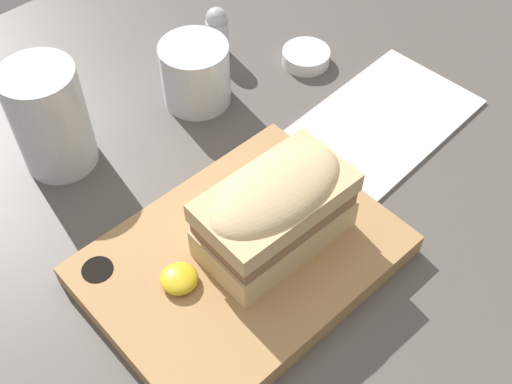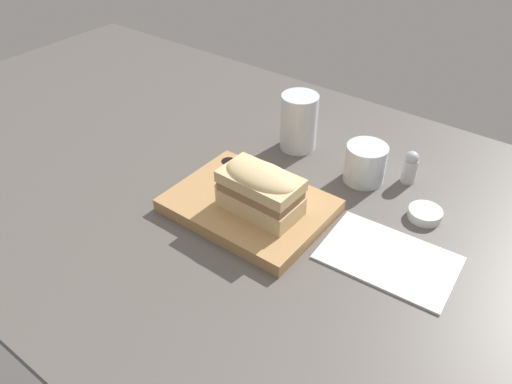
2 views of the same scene
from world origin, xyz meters
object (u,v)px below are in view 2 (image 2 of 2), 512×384
Objects in this scene: water_glass at (297,125)px; napkin at (388,258)px; sandwich at (260,188)px; serving_board at (249,205)px; salt_shaker at (410,167)px; condiment_dish at (425,214)px; wine_glass at (365,165)px.

water_glass is 0.55× the size of napkin.
sandwich is 0.64× the size of napkin.
water_glass is at bearing 102.92° from serving_board.
water_glass is 1.79× the size of salt_shaker.
condiment_dish is at bearing 33.34° from serving_board.
condiment_dish reaches higher than napkin.
salt_shaker is at bearing 53.44° from serving_board.
wine_glass is 22.97cm from napkin.
condiment_dish is (7.19, -8.88, -2.63)cm from salt_shaker.
condiment_dish is at bearing 38.50° from sandwich.
napkin is at bearing 12.12° from sandwich.
water_glass reaches higher than wine_glass.
sandwich is at bearing -16.87° from serving_board.
wine_glass is 0.36× the size of napkin.
sandwich reaches higher than wine_glass.
water_glass is 38.16cm from napkin.
napkin is 23.84cm from salt_shaker.
sandwich is 30.73cm from condiment_dish.
serving_board is at bearing 163.13° from sandwich.
salt_shaker is at bearing 128.96° from condiment_dish.
condiment_dish is at bearing -11.48° from water_glass.
sandwich is 26.90cm from water_glass.
napkin is (31.84, -20.39, -5.18)cm from water_glass.
salt_shaker is 1.13× the size of condiment_dish.
napkin is at bearing 8.44° from serving_board.
salt_shaker is (25.28, 2.29, -1.85)cm from water_glass.
serving_board is 32.20cm from condiment_dish.
sandwich is 24.47cm from napkin.
wine_glass reaches higher than condiment_dish.
water_glass reaches higher than sandwich.
wine_glass reaches higher than serving_board.
napkin is (13.97, -17.92, -3.35)cm from wine_glass.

